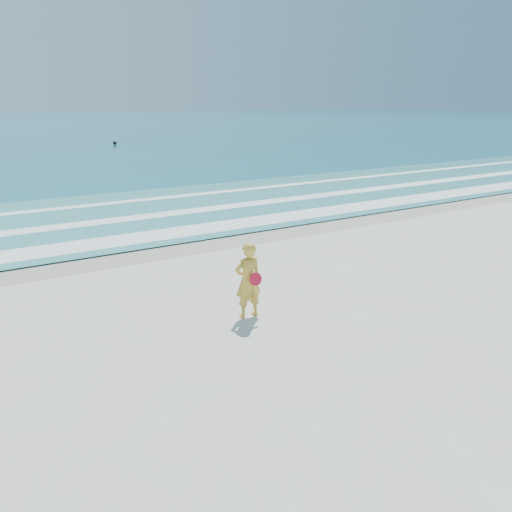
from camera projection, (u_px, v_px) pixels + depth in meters
ground at (381, 376)px, 8.23m from camera, size 400.00×400.00×0.00m
wet_sand at (172, 246)px, 15.56m from camera, size 400.00×2.40×0.00m
shallow at (123, 215)px, 19.61m from camera, size 400.00×10.00×0.01m
foam_near at (157, 235)px, 16.60m from camera, size 400.00×1.40×0.01m
foam_mid at (130, 218)px, 18.96m from camera, size 400.00×0.90×0.01m
foam_far at (106, 204)px, 21.65m from camera, size 400.00×0.60×0.01m
buoy at (115, 143)px, 50.58m from camera, size 0.37×0.37×0.37m
woman at (248, 280)px, 10.24m from camera, size 0.60×0.42×1.61m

